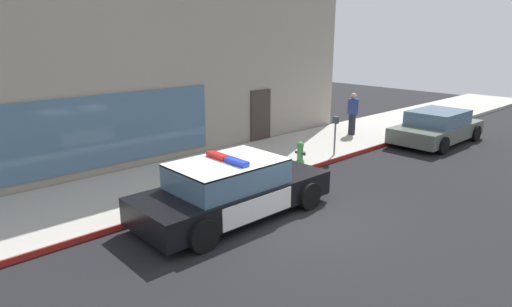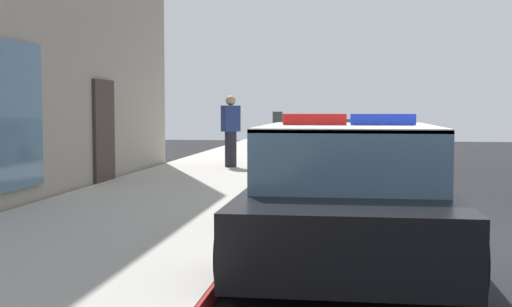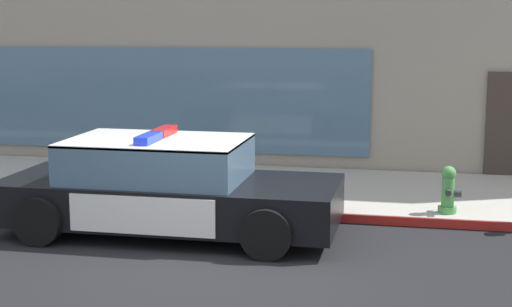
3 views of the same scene
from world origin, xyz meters
TOP-DOWN VIEW (x-y plane):
  - ground at (0.00, 0.00)m, footprint 48.00×48.00m
  - sidewalk at (0.00, 4.05)m, footprint 48.00×3.56m
  - curb_red_paint at (0.00, 2.26)m, footprint 28.80×0.04m
  - police_cruiser at (-1.02, 1.20)m, footprint 4.82×2.12m
  - fire_hydrant at (2.98, 2.63)m, footprint 0.34×0.39m

SIDE VIEW (x-z plane):
  - ground at x=0.00m, z-range 0.00..0.00m
  - sidewalk at x=0.00m, z-range 0.00..0.15m
  - curb_red_paint at x=0.00m, z-range 0.01..0.14m
  - fire_hydrant at x=2.98m, z-range 0.14..0.86m
  - police_cruiser at x=-1.02m, z-range -0.07..1.43m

